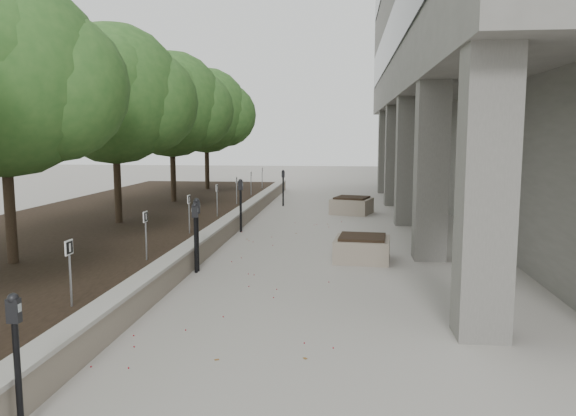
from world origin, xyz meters
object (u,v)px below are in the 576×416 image
at_px(crabapple_tree_2, 4,118).
at_px(crabapple_tree_5, 206,129).
at_px(parking_meter_4, 241,206).
at_px(parking_meter_1, 17,363).
at_px(crabapple_tree_3, 115,124).
at_px(parking_meter_3, 197,235).
at_px(parking_meter_2, 195,238).
at_px(parking_meter_5, 283,188).
at_px(crabapple_tree_4, 172,127).
at_px(planter_front, 362,248).
at_px(planter_back, 352,205).

distance_m(crabapple_tree_2, crabapple_tree_5, 15.00).
relative_size(crabapple_tree_5, parking_meter_4, 3.49).
relative_size(crabapple_tree_5, parking_meter_1, 3.99).
bearing_deg(crabapple_tree_3, parking_meter_3, -48.78).
bearing_deg(parking_meter_2, crabapple_tree_5, 92.76).
height_order(crabapple_tree_3, crabapple_tree_5, same).
xyz_separation_m(parking_meter_2, parking_meter_4, (0.00, 4.92, 0.05)).
xyz_separation_m(crabapple_tree_2, parking_meter_5, (3.80, 12.22, -2.39)).
height_order(crabapple_tree_4, planter_front, crabapple_tree_4).
bearing_deg(parking_meter_4, crabapple_tree_2, -120.82).
xyz_separation_m(planter_front, planter_back, (-0.17, 7.65, 0.02)).
relative_size(parking_meter_1, parking_meter_4, 0.87).
relative_size(crabapple_tree_4, planter_front, 4.47).
height_order(crabapple_tree_4, parking_meter_1, crabapple_tree_4).
height_order(crabapple_tree_3, parking_meter_2, crabapple_tree_3).
relative_size(parking_meter_1, planter_back, 1.03).
bearing_deg(planter_back, crabapple_tree_3, -140.76).
distance_m(crabapple_tree_5, parking_meter_3, 14.28).
relative_size(crabapple_tree_2, parking_meter_5, 3.74).
bearing_deg(planter_front, planter_back, 91.27).
height_order(parking_meter_2, parking_meter_4, parking_meter_4).
xyz_separation_m(parking_meter_2, parking_meter_5, (0.55, 11.07, -0.00)).
xyz_separation_m(crabapple_tree_5, parking_meter_2, (3.25, -13.85, -2.39)).
bearing_deg(parking_meter_2, planter_back, 59.96).
bearing_deg(crabapple_tree_5, crabapple_tree_4, -90.00).
distance_m(crabapple_tree_4, parking_meter_1, 15.63).
distance_m(crabapple_tree_5, parking_meter_5, 5.28).
height_order(parking_meter_1, parking_meter_5, parking_meter_5).
height_order(crabapple_tree_3, parking_meter_5, crabapple_tree_3).
relative_size(crabapple_tree_2, parking_meter_4, 3.49).
xyz_separation_m(parking_meter_1, parking_meter_2, (0.00, 6.25, 0.05)).
bearing_deg(parking_meter_1, parking_meter_4, 88.37).
relative_size(crabapple_tree_4, parking_meter_5, 3.74).
relative_size(crabapple_tree_4, parking_meter_1, 3.99).
distance_m(crabapple_tree_4, parking_meter_3, 9.59).
relative_size(parking_meter_2, planter_back, 1.11).
bearing_deg(parking_meter_1, crabapple_tree_4, 100.52).
xyz_separation_m(parking_meter_4, parking_meter_5, (0.55, 6.15, -0.05)).
height_order(crabapple_tree_5, planter_front, crabapple_tree_5).
bearing_deg(parking_meter_4, parking_meter_5, 82.26).
relative_size(crabapple_tree_4, parking_meter_2, 3.73).
distance_m(crabapple_tree_3, parking_meter_2, 5.57).
bearing_deg(parking_meter_5, crabapple_tree_2, -118.75).
distance_m(crabapple_tree_4, parking_meter_4, 5.61).
xyz_separation_m(crabapple_tree_3, crabapple_tree_5, (0.00, 10.00, 0.00)).
xyz_separation_m(parking_meter_3, planter_back, (3.26, 9.03, -0.46)).
bearing_deg(parking_meter_5, crabapple_tree_3, -129.22).
bearing_deg(parking_meter_4, planter_back, 49.80).
height_order(crabapple_tree_4, parking_meter_4, crabapple_tree_4).
distance_m(parking_meter_5, planter_back, 3.34).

